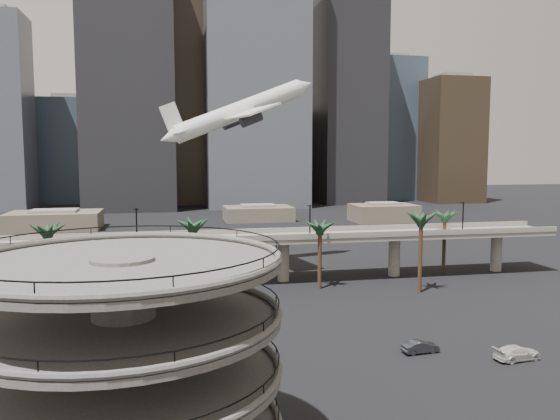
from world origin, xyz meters
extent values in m
cylinder|color=#514E4B|center=(-13.00, -4.00, 8.00)|extent=(4.40, 4.40, 16.50)
torus|color=black|center=(-13.00, -4.00, 5.05)|extent=(21.80, 21.80, 0.10)
cylinder|color=#514E4B|center=(-13.00, -4.00, 7.78)|extent=(22.00, 22.00, 0.45)
torus|color=#514E4B|center=(-13.00, -4.00, 8.25)|extent=(22.20, 22.20, 0.50)
torus|color=black|center=(-13.00, -4.00, 9.05)|extent=(21.80, 21.80, 0.10)
cylinder|color=#514E4B|center=(-13.00, -4.00, 11.78)|extent=(22.00, 22.00, 0.45)
torus|color=#514E4B|center=(-13.00, -4.00, 12.25)|extent=(22.20, 22.20, 0.50)
torus|color=black|center=(-13.00, -4.00, 13.05)|extent=(21.80, 21.80, 0.10)
cylinder|color=#514E4B|center=(-13.00, -4.00, 15.78)|extent=(22.00, 22.00, 0.45)
torus|color=#514E4B|center=(-13.00, -4.00, 16.25)|extent=(22.20, 22.20, 0.50)
torus|color=black|center=(-13.00, -4.00, 17.05)|extent=(21.80, 21.80, 0.10)
cube|color=slate|center=(0.00, 55.00, 8.00)|extent=(130.00, 9.00, 0.90)
cube|color=slate|center=(0.00, 50.50, 8.90)|extent=(130.00, 0.30, 1.00)
cube|color=slate|center=(0.00, 59.50, 8.90)|extent=(130.00, 0.30, 1.00)
cylinder|color=slate|center=(-33.00, 55.00, 3.80)|extent=(2.20, 2.20, 8.00)
cylinder|color=slate|center=(-11.00, 55.00, 3.80)|extent=(2.20, 2.20, 8.00)
cylinder|color=slate|center=(11.00, 55.00, 3.80)|extent=(2.20, 2.20, 8.00)
cylinder|color=slate|center=(33.00, 55.00, 3.80)|extent=(2.20, 2.20, 8.00)
cylinder|color=slate|center=(55.00, 55.00, 3.80)|extent=(2.20, 2.20, 8.00)
cylinder|color=black|center=(-15.00, 51.00, 11.50)|extent=(0.24, 0.24, 6.00)
cylinder|color=black|center=(15.00, 51.00, 11.50)|extent=(0.24, 0.24, 6.00)
cylinder|color=black|center=(45.00, 51.00, 11.50)|extent=(0.24, 0.24, 6.00)
cylinder|color=#422C1C|center=(-6.00, 44.00, 6.08)|extent=(0.70, 0.70, 12.15)
ellipsoid|color=#1B3C22|center=(-6.00, 44.00, 12.55)|extent=(4.40, 4.40, 2.00)
cylinder|color=#422C1C|center=(16.00, 48.00, 5.40)|extent=(0.70, 0.70, 10.80)
ellipsoid|color=#1B3C22|center=(16.00, 48.00, 11.20)|extent=(4.40, 4.40, 2.00)
cylinder|color=#422C1C|center=(32.00, 42.00, 6.30)|extent=(0.70, 0.70, 12.60)
ellipsoid|color=#1B3C22|center=(32.00, 42.00, 13.00)|extent=(4.40, 4.40, 2.00)
cylinder|color=#422C1C|center=(44.00, 56.00, 5.62)|extent=(0.70, 0.70, 11.25)
ellipsoid|color=#1B3C22|center=(44.00, 56.00, 11.65)|extent=(4.40, 4.40, 2.00)
cylinder|color=#422C1C|center=(-28.00, 46.00, 5.85)|extent=(0.70, 0.70, 11.70)
ellipsoid|color=#1B3C22|center=(-28.00, 46.00, 12.10)|extent=(4.40, 4.40, 2.00)
cube|color=brown|center=(-45.00, 140.00, 2.75)|extent=(28.00, 18.00, 5.50)
cube|color=slate|center=(-45.00, 140.00, 5.90)|extent=(14.00, 9.00, 0.80)
cube|color=brown|center=(22.00, 150.00, 2.50)|extent=(24.00, 16.00, 5.00)
cube|color=slate|center=(22.00, 150.00, 5.40)|extent=(12.00, 8.00, 0.80)
cube|color=brown|center=(65.00, 138.00, 3.00)|extent=(22.00, 15.00, 6.00)
cube|color=slate|center=(65.00, 138.00, 6.40)|extent=(11.00, 7.50, 0.80)
cube|color=#364454|center=(-55.00, 245.00, 25.27)|extent=(30.00, 30.00, 50.53)
cube|color=slate|center=(-55.00, 245.00, 51.73)|extent=(16.50, 16.50, 2.40)
cube|color=black|center=(-25.00, 200.00, 57.90)|extent=(38.00, 30.00, 115.80)
cube|color=#30261B|center=(5.00, 225.00, 47.37)|extent=(28.00, 26.00, 94.75)
cube|color=slate|center=(5.00, 225.00, 95.95)|extent=(15.40, 14.30, 2.40)
cube|color=#4E525B|center=(30.00, 205.00, 63.16)|extent=(45.00, 32.00, 126.33)
cube|color=gray|center=(55.00, 240.00, 22.11)|extent=(24.00, 24.00, 44.21)
cube|color=slate|center=(55.00, 240.00, 45.41)|extent=(13.20, 13.20, 2.40)
cube|color=black|center=(78.00, 215.00, 50.00)|extent=(30.00, 28.00, 100.01)
cube|color=#364454|center=(105.00, 235.00, 36.85)|extent=(34.00, 30.00, 73.69)
cube|color=slate|center=(105.00, 235.00, 74.89)|extent=(18.70, 16.50, 2.40)
cube|color=#30261B|center=(130.00, 210.00, 30.53)|extent=(26.00, 26.00, 61.06)
cube|color=slate|center=(130.00, 210.00, 62.26)|extent=(14.30, 14.30, 2.40)
cube|color=gray|center=(18.00, 260.00, 20.00)|extent=(22.00, 22.00, 40.00)
cube|color=slate|center=(18.00, 260.00, 41.20)|extent=(12.10, 12.10, 2.40)
cylinder|color=silver|center=(4.98, 69.19, 32.41)|extent=(28.01, 9.48, 13.73)
cone|color=silver|center=(19.34, 72.31, 38.12)|extent=(5.31, 4.56, 4.70)
cone|color=silver|center=(-9.38, 66.08, 26.69)|extent=(5.08, 4.13, 4.32)
cube|color=silver|center=(4.27, 69.04, 31.47)|extent=(12.61, 31.15, 2.73)
cube|color=silver|center=(-7.67, 66.45, 27.81)|extent=(4.47, 10.44, 1.12)
cube|color=silver|center=(-8.68, 66.23, 30.47)|extent=(5.02, 1.42, 6.39)
cylinder|color=#28282D|center=(4.05, 74.72, 30.33)|extent=(5.04, 2.99, 3.44)
cylinder|color=#28282D|center=(6.42, 63.78, 30.33)|extent=(5.04, 2.99, 3.44)
imported|color=red|center=(-3.01, 15.21, 0.81)|extent=(4.76, 1.99, 1.61)
imported|color=black|center=(19.10, 15.33, 0.73)|extent=(4.58, 1.97, 1.47)
imported|color=silver|center=(28.94, 11.05, 0.82)|extent=(5.87, 2.98, 1.63)
camera|label=1|loc=(-9.85, -42.51, 23.25)|focal=35.00mm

